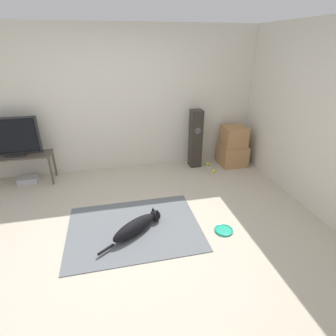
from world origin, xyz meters
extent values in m
plane|color=#BCB29E|center=(0.00, 0.00, 0.00)|extent=(12.00, 12.00, 0.00)
cube|color=beige|center=(0.00, 2.10, 1.27)|extent=(8.00, 0.06, 2.55)
cube|color=beige|center=(2.60, 0.00, 1.27)|extent=(0.06, 8.00, 2.55)
cube|color=slate|center=(0.01, 0.10, 0.01)|extent=(1.73, 1.30, 0.01)
ellipsoid|color=black|center=(0.00, -0.03, 0.11)|extent=(0.65, 0.53, 0.20)
sphere|color=black|center=(0.31, 0.19, 0.09)|extent=(0.15, 0.15, 0.15)
cone|color=black|center=(0.29, 0.23, 0.17)|extent=(0.05, 0.05, 0.07)
cone|color=black|center=(0.33, 0.16, 0.17)|extent=(0.05, 0.05, 0.07)
cylinder|color=black|center=(-0.36, -0.29, 0.06)|extent=(0.20, 0.15, 0.03)
cylinder|color=#199E7A|center=(1.15, -0.22, 0.01)|extent=(0.24, 0.24, 0.02)
torus|color=#199E7A|center=(1.15, -0.22, 0.02)|extent=(0.24, 0.24, 0.02)
cube|color=#A87A4C|center=(2.16, 1.73, 0.20)|extent=(0.50, 0.50, 0.41)
cube|color=#A87A4C|center=(2.15, 1.74, 0.60)|extent=(0.43, 0.43, 0.37)
cube|color=#2D2823|center=(1.40, 1.83, 0.56)|extent=(0.22, 0.22, 1.12)
cylinder|color=#4C4C51|center=(1.40, 1.72, 0.76)|extent=(0.12, 0.00, 0.12)
cube|color=brown|center=(-1.77, 1.80, 0.51)|extent=(1.11, 0.41, 0.02)
cylinder|color=brown|center=(-1.24, 1.62, 0.25)|extent=(0.04, 0.04, 0.50)
cylinder|color=brown|center=(-1.24, 1.97, 0.25)|extent=(0.04, 0.04, 0.50)
cube|color=#232326|center=(-1.77, 1.80, 0.54)|extent=(0.30, 0.20, 0.02)
cube|color=#232326|center=(-1.77, 1.80, 0.86)|extent=(0.86, 0.04, 0.63)
cube|color=black|center=(-1.77, 1.79, 0.86)|extent=(0.79, 0.01, 0.56)
sphere|color=#C6E033|center=(1.66, 1.44, 0.03)|extent=(0.07, 0.07, 0.07)
sphere|color=#C6E033|center=(1.67, 1.76, 0.03)|extent=(0.07, 0.07, 0.07)
cube|color=#B7B7BC|center=(-1.69, 1.83, 0.04)|extent=(0.32, 0.25, 0.08)
camera|label=1|loc=(-0.17, -2.74, 2.23)|focal=28.00mm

